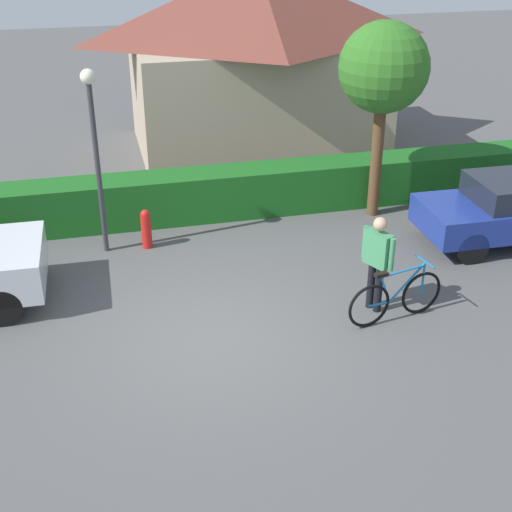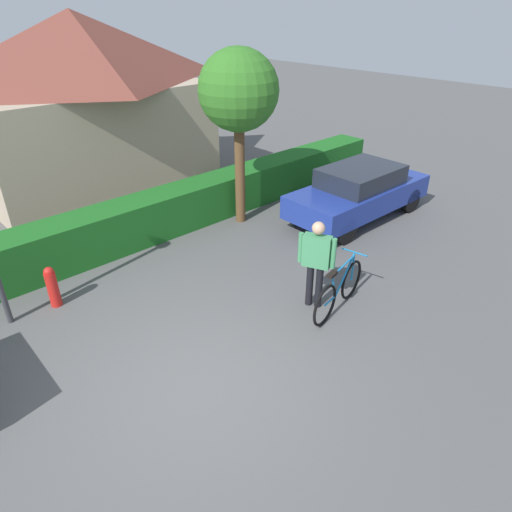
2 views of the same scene
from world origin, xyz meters
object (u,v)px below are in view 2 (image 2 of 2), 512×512
(bicycle, at_px, (339,290))
(person_rider, at_px, (316,258))
(parked_car_far, at_px, (359,191))
(tree_kerbside, at_px, (239,92))
(fire_hydrant, at_px, (52,286))

(bicycle, xyz_separation_m, person_rider, (-0.21, 0.40, 0.58))
(parked_car_far, bearing_deg, tree_kerbside, 140.74)
(bicycle, xyz_separation_m, tree_kerbside, (1.27, 4.12, 2.73))
(tree_kerbside, bearing_deg, parked_car_far, -39.26)
(parked_car_far, distance_m, bicycle, 4.24)
(bicycle, height_order, fire_hydrant, bicycle)
(bicycle, height_order, person_rider, person_rider)
(bicycle, bearing_deg, parked_car_far, 31.65)
(person_rider, height_order, fire_hydrant, person_rider)
(bicycle, bearing_deg, person_rider, 117.38)
(parked_car_far, relative_size, tree_kerbside, 0.98)
(parked_car_far, relative_size, fire_hydrant, 4.99)
(person_rider, bearing_deg, tree_kerbside, 68.35)
(bicycle, distance_m, fire_hydrant, 5.20)
(person_rider, distance_m, tree_kerbside, 4.55)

